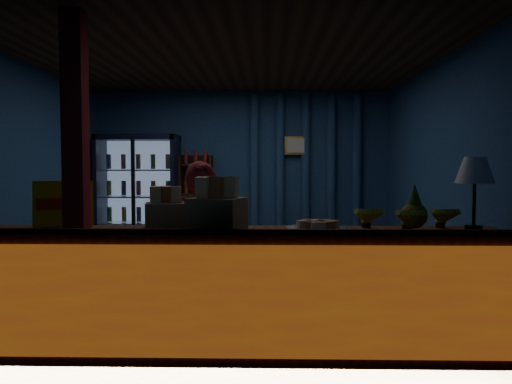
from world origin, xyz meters
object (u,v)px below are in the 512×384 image
pastry_tray (316,227)px  shopkeeper (202,247)px  green_chair (343,247)px  table_lamp (475,173)px

pastry_tray → shopkeeper: bearing=151.7°
green_chair → table_lamp: (0.47, -3.24, 1.08)m
pastry_tray → table_lamp: table_lamp is taller
green_chair → table_lamp: table_lamp is taller
green_chair → pastry_tray: bearing=82.7°
pastry_tray → table_lamp: (1.16, -0.02, 0.41)m
shopkeeper → pastry_tray: shopkeeper is taller
shopkeeper → green_chair: size_ratio=2.26×
shopkeeper → green_chair: (1.62, 2.72, -0.44)m
pastry_tray → table_lamp: bearing=-0.9°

